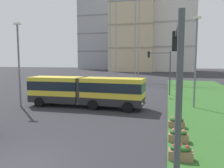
{
  "coord_description": "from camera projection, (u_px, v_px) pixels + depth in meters",
  "views": [
    {
      "loc": [
        6.13,
        -8.46,
        4.7
      ],
      "look_at": [
        0.39,
        14.32,
        2.2
      ],
      "focal_mm": 35.65,
      "sensor_mm": 36.0,
      "label": 1
    }
  ],
  "objects": [
    {
      "name": "ground_plane",
      "position": [
        27.0,
        164.0,
        10.14
      ],
      "size": [
        260.0,
        260.0,
        0.0
      ],
      "primitive_type": "plane",
      "color": "#2D2D33"
    },
    {
      "name": "articulated_bus",
      "position": [
        86.0,
        91.0,
        22.36
      ],
      "size": [
        11.92,
        3.03,
        3.0
      ],
      "color": "yellow",
      "rests_on": "ground"
    },
    {
      "name": "car_grey_wagon",
      "position": [
        79.0,
        88.0,
        31.47
      ],
      "size": [
        4.46,
        2.14,
        1.58
      ],
      "color": "slate",
      "rests_on": "ground"
    },
    {
      "name": "flower_planter_0",
      "position": [
        181.0,
        152.0,
        10.37
      ],
      "size": [
        1.1,
        0.56,
        0.74
      ],
      "color": "#937051",
      "rests_on": "grass_median"
    },
    {
      "name": "flower_planter_1",
      "position": [
        178.0,
        136.0,
        12.68
      ],
      "size": [
        1.1,
        0.56,
        0.74
      ],
      "color": "#937051",
      "rests_on": "grass_median"
    },
    {
      "name": "flower_planter_2",
      "position": [
        177.0,
        122.0,
        15.37
      ],
      "size": [
        1.1,
        0.56,
        0.74
      ],
      "color": "#937051",
      "rests_on": "grass_median"
    },
    {
      "name": "traffic_light_far_right",
      "position": [
        162.0,
        66.0,
        29.62
      ],
      "size": [
        3.2,
        0.28,
        5.89
      ],
      "color": "#474C51",
      "rests_on": "ground"
    },
    {
      "name": "traffic_light_near_right",
      "position": [
        177.0,
        81.0,
        6.71
      ],
      "size": [
        0.28,
        4.49,
        5.88
      ],
      "color": "#474C51",
      "rests_on": "ground"
    },
    {
      "name": "streetlight_left",
      "position": [
        19.0,
        61.0,
        22.4
      ],
      "size": [
        0.7,
        0.28,
        8.42
      ],
      "color": "slate",
      "rests_on": "ground"
    },
    {
      "name": "streetlight_median",
      "position": [
        196.0,
        59.0,
        21.47
      ],
      "size": [
        0.7,
        0.28,
        8.85
      ],
      "color": "slate",
      "rests_on": "ground"
    },
    {
      "name": "apartment_tower_west",
      "position": [
        102.0,
        36.0,
        123.33
      ],
      "size": [
        21.34,
        19.41,
        36.6
      ],
      "color": "#9EA3AD",
      "rests_on": "ground"
    },
    {
      "name": "apartment_tower_westcentre",
      "position": [
        133.0,
        17.0,
        96.0
      ],
      "size": [
        18.34,
        15.97,
        47.07
      ],
      "color": "beige",
      "rests_on": "ground"
    },
    {
      "name": "apartment_tower_centre",
      "position": [
        175.0,
        14.0,
        96.94
      ],
      "size": [
        17.33,
        18.07,
        49.99
      ],
      "color": "silver",
      "rests_on": "ground"
    },
    {
      "name": "transmission_pylon",
      "position": [
        125.0,
        14.0,
        53.9
      ],
      "size": [
        9.0,
        6.24,
        29.22
      ],
      "color": "gray",
      "rests_on": "ground"
    }
  ]
}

